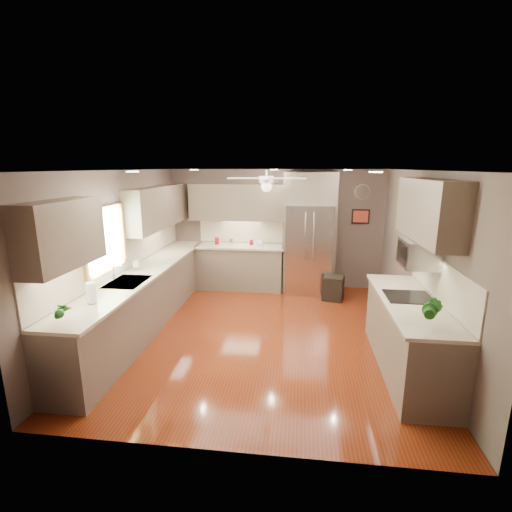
% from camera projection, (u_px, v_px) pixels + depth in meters
% --- Properties ---
extents(floor, '(5.00, 5.00, 0.00)m').
position_uv_depth(floor, '(264.00, 334.00, 5.81)').
color(floor, '#4F1D0A').
rests_on(floor, ground).
extents(ceiling, '(5.00, 5.00, 0.00)m').
position_uv_depth(ceiling, '(265.00, 170.00, 5.22)').
color(ceiling, white).
rests_on(ceiling, ground).
extents(wall_back, '(4.50, 0.00, 4.50)m').
position_uv_depth(wall_back, '(276.00, 229.00, 7.93)').
color(wall_back, brown).
rests_on(wall_back, ground).
extents(wall_front, '(4.50, 0.00, 4.50)m').
position_uv_depth(wall_front, '(235.00, 326.00, 3.10)').
color(wall_front, brown).
rests_on(wall_front, ground).
extents(wall_left, '(0.00, 5.00, 5.00)m').
position_uv_depth(wall_left, '(121.00, 252.00, 5.78)').
color(wall_left, brown).
rests_on(wall_left, ground).
extents(wall_right, '(0.00, 5.00, 5.00)m').
position_uv_depth(wall_right, '(422.00, 261.00, 5.25)').
color(wall_right, brown).
rests_on(wall_right, ground).
extents(canister_a, '(0.11, 0.11, 0.15)m').
position_uv_depth(canister_a, '(217.00, 241.00, 7.84)').
color(canister_a, maroon).
rests_on(canister_a, back_run).
extents(canister_b, '(0.09, 0.09, 0.13)m').
position_uv_depth(canister_b, '(231.00, 241.00, 7.82)').
color(canister_b, silver).
rests_on(canister_b, back_run).
extents(canister_d, '(0.08, 0.08, 0.11)m').
position_uv_depth(canister_d, '(251.00, 242.00, 7.79)').
color(canister_d, maroon).
rests_on(canister_d, back_run).
extents(soap_bottle, '(0.12, 0.12, 0.20)m').
position_uv_depth(soap_bottle, '(136.00, 264.00, 5.92)').
color(soap_bottle, white).
rests_on(soap_bottle, left_run).
extents(potted_plant_left, '(0.18, 0.15, 0.30)m').
position_uv_depth(potted_plant_left, '(60.00, 311.00, 3.85)').
color(potted_plant_left, '#1A5618').
rests_on(potted_plant_left, left_run).
extents(potted_plant_right, '(0.24, 0.22, 0.36)m').
position_uv_depth(potted_plant_right, '(433.00, 309.00, 3.81)').
color(potted_plant_right, '#1A5618').
rests_on(potted_plant_right, right_run).
extents(bowl, '(0.23, 0.23, 0.05)m').
position_uv_depth(bowl, '(259.00, 245.00, 7.71)').
color(bowl, beige).
rests_on(bowl, back_run).
extents(left_run, '(0.65, 4.70, 1.45)m').
position_uv_depth(left_run, '(146.00, 296.00, 6.07)').
color(left_run, brown).
rests_on(left_run, ground).
extents(back_run, '(1.85, 0.65, 1.45)m').
position_uv_depth(back_run, '(240.00, 266.00, 7.91)').
color(back_run, brown).
rests_on(back_run, ground).
extents(uppers, '(4.50, 4.70, 0.95)m').
position_uv_depth(uppers, '(224.00, 209.00, 6.14)').
color(uppers, brown).
rests_on(uppers, wall_left).
extents(window, '(0.05, 1.12, 0.92)m').
position_uv_depth(window, '(104.00, 239.00, 5.22)').
color(window, '#BFF2B2').
rests_on(window, wall_left).
extents(sink, '(0.50, 0.70, 0.32)m').
position_uv_depth(sink, '(127.00, 284.00, 5.34)').
color(sink, silver).
rests_on(sink, left_run).
extents(refrigerator, '(1.06, 0.75, 2.45)m').
position_uv_depth(refrigerator, '(309.00, 235.00, 7.53)').
color(refrigerator, silver).
rests_on(refrigerator, ground).
extents(right_run, '(0.70, 2.20, 1.45)m').
position_uv_depth(right_run, '(409.00, 334.00, 4.70)').
color(right_run, brown).
rests_on(right_run, ground).
extents(microwave, '(0.43, 0.55, 0.34)m').
position_uv_depth(microwave, '(419.00, 253.00, 4.69)').
color(microwave, silver).
rests_on(microwave, wall_right).
extents(ceiling_fan, '(1.18, 1.18, 0.32)m').
position_uv_depth(ceiling_fan, '(267.00, 182.00, 5.55)').
color(ceiling_fan, white).
rests_on(ceiling_fan, ceiling).
extents(recessed_lights, '(2.84, 3.14, 0.01)m').
position_uv_depth(recessed_lights, '(265.00, 170.00, 5.61)').
color(recessed_lights, white).
rests_on(recessed_lights, ceiling).
extents(wall_clock, '(0.30, 0.03, 0.30)m').
position_uv_depth(wall_clock, '(362.00, 192.00, 7.52)').
color(wall_clock, white).
rests_on(wall_clock, wall_back).
extents(framed_print, '(0.36, 0.03, 0.30)m').
position_uv_depth(framed_print, '(361.00, 216.00, 7.63)').
color(framed_print, black).
rests_on(framed_print, wall_back).
extents(stool, '(0.46, 0.46, 0.46)m').
position_uv_depth(stool, '(333.00, 288.00, 7.25)').
color(stool, black).
rests_on(stool, ground).
extents(paper_towel, '(0.11, 0.11, 0.27)m').
position_uv_depth(paper_towel, '(91.00, 293.00, 4.44)').
color(paper_towel, white).
rests_on(paper_towel, left_run).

